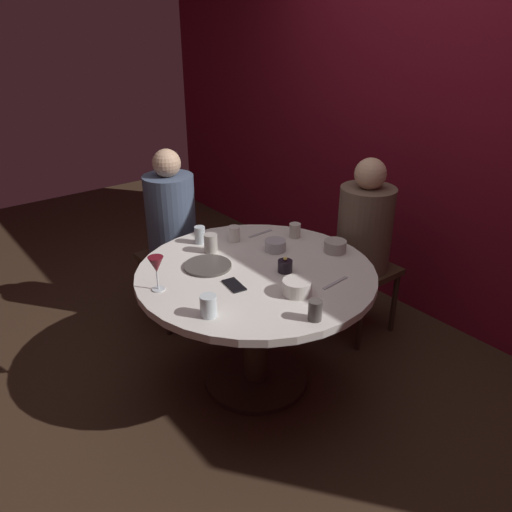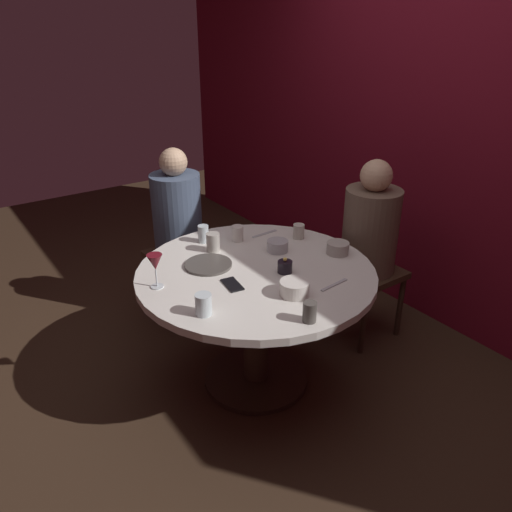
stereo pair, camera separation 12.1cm
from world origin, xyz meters
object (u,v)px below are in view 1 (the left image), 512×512
cup_near_candle (211,243)px  cup_by_left_diner (295,230)px  bowl_small_white (297,287)px  cell_phone (234,285)px  seated_diner_left (171,219)px  cup_center_front (234,234)px  dinner_plate (208,266)px  dining_table (256,296)px  cup_by_right_diner (200,235)px  candle_holder (285,266)px  bowl_salad_center (335,246)px  bowl_serving_large (275,245)px  cup_beside_wine (315,310)px  wine_glass (156,266)px  cup_far_edge (208,306)px  seated_diner_back (365,230)px

cup_near_candle → cup_by_left_diner: (0.14, 0.51, -0.01)m
bowl_small_white → cell_phone: bearing=-141.8°
seated_diner_left → cup_center_front: size_ratio=13.26×
seated_diner_left → dinner_plate: seated_diner_left is taller
dining_table → cup_by_right_diner: (-0.47, -0.04, 0.21)m
candle_holder → bowl_small_white: (0.21, -0.10, 0.00)m
cup_by_left_diner → cup_by_right_diner: 0.57m
seated_diner_left → bowl_salad_center: size_ratio=9.55×
cup_by_right_diner → bowl_serving_large: bearing=38.4°
candle_holder → cup_center_front: (-0.48, 0.02, 0.01)m
bowl_serving_large → cup_center_front: (-0.25, -0.10, 0.01)m
seated_diner_left → cup_beside_wine: 1.43m
wine_glass → cup_near_candle: (-0.20, 0.44, -0.08)m
seated_diner_left → wine_glass: seated_diner_left is taller
bowl_salad_center → cup_by_right_diner: (-0.57, -0.53, 0.02)m
wine_glass → cup_far_edge: bearing=10.4°
dining_table → cup_near_candle: cup_near_candle is taller
cell_phone → cup_near_candle: (-0.40, 0.13, 0.05)m
seated_diner_back → cup_far_edge: (0.22, -1.30, 0.05)m
wine_glass → cup_center_front: (-0.24, 0.63, -0.08)m
seated_diner_back → cup_far_edge: bearing=9.5°
bowl_small_white → cup_far_edge: size_ratio=1.41×
cup_center_front → cup_by_right_diner: bearing=-119.3°
dinner_plate → bowl_small_white: bowl_small_white is taller
wine_glass → cup_by_left_diner: (-0.06, 0.95, -0.09)m
bowl_serving_large → bowl_salad_center: 0.34m
seated_diner_back → bowl_salad_center: (0.10, -0.37, 0.03)m
bowl_small_white → candle_holder: bearing=153.3°
seated_diner_back → bowl_small_white: 0.91m
cup_beside_wine → candle_holder: bearing=154.8°
dining_table → candle_holder: candle_holder is taller
seated_diner_back → bowl_serving_large: seated_diner_back is taller
candle_holder → cup_center_front: bearing=177.1°
dining_table → dinner_plate: dinner_plate is taller
seated_diner_left → bowl_serving_large: bearing=16.8°
seated_diner_left → bowl_salad_center: (0.99, 0.49, 0.03)m
seated_diner_left → bowl_serving_large: 0.81m
dining_table → wine_glass: bearing=-104.6°
cup_center_front → cup_near_candle: bearing=-77.6°
seated_diner_left → cup_far_edge: bearing=-21.6°
cup_near_candle → cup_beside_wine: bearing=-2.0°
dinner_plate → cup_beside_wine: 0.72m
cup_near_candle → cup_by_left_diner: 0.53m
cup_near_candle → cup_far_edge: (0.55, -0.38, -0.00)m
cup_center_front → candle_holder: bearing=-2.9°
dining_table → cup_beside_wine: (0.53, -0.09, 0.21)m
cup_near_candle → bowl_salad_center: bearing=51.8°
dining_table → cup_beside_wine: cup_beside_wine is taller
seated_diner_back → bowl_salad_center: seated_diner_back is taller
cell_phone → cup_by_right_diner: bearing=83.8°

